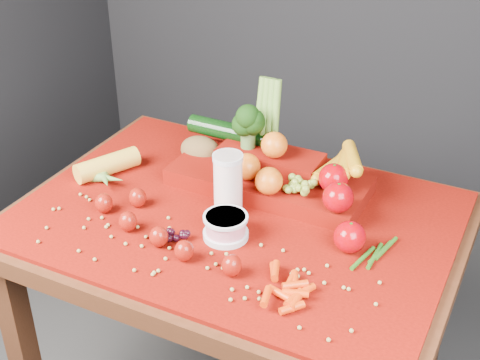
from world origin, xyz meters
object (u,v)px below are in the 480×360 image
at_px(milk_glass, 228,182).
at_px(yogurt_bowl, 226,226).
at_px(produce_mound, 277,170).
at_px(table, 237,248).

distance_m(milk_glass, yogurt_bowl, 0.12).
distance_m(yogurt_bowl, produce_mound, 0.26).
distance_m(table, yogurt_bowl, 0.17).
xyz_separation_m(milk_glass, yogurt_bowl, (0.05, -0.10, -0.06)).
bearing_deg(table, produce_mound, 75.51).
relative_size(yogurt_bowl, produce_mound, 0.18).
bearing_deg(milk_glass, table, -1.33).
bearing_deg(milk_glass, produce_mound, 67.80).
height_order(milk_glass, yogurt_bowl, milk_glass).
distance_m(table, milk_glass, 0.20).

